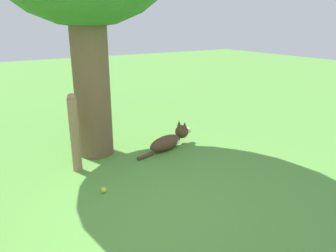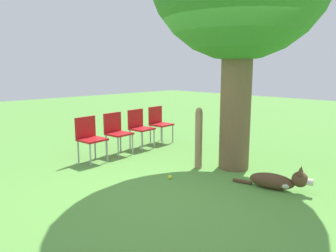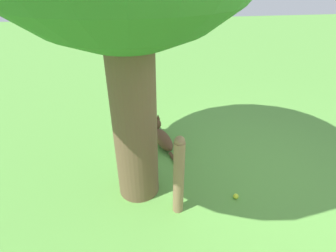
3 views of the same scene
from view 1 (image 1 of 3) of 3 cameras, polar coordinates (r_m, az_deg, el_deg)
name	(u,v)px [view 1 (image 1 of 3)]	position (r m, az deg, el deg)	size (l,w,h in m)	color
ground_plane	(129,188)	(4.08, -6.74, -10.60)	(30.00, 30.00, 0.00)	#56933D
dog	(170,140)	(5.19, 0.40, -2.44)	(1.12, 0.41, 0.39)	#513823
fence_post	(75,133)	(4.46, -15.95, -1.13)	(0.13, 0.13, 1.06)	#937551
tennis_ball	(104,190)	(4.00, -11.12, -10.88)	(0.07, 0.07, 0.07)	#CCE033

